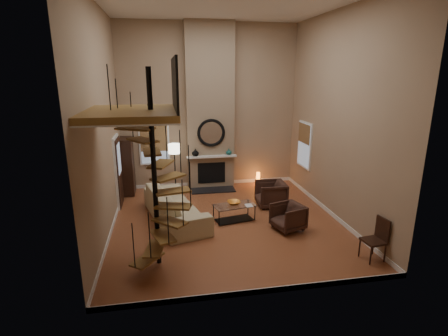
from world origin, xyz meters
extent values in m
cube|color=#AF6138|center=(0.00, 0.00, -0.01)|extent=(6.00, 6.50, 0.01)
cube|color=tan|center=(0.00, 3.25, 2.75)|extent=(6.00, 0.02, 5.50)
cube|color=tan|center=(0.00, -3.25, 2.75)|extent=(6.00, 0.02, 5.50)
cube|color=tan|center=(-3.00, 0.00, 2.75)|extent=(0.02, 6.50, 5.50)
cube|color=tan|center=(3.00, 0.00, 2.75)|extent=(0.02, 6.50, 5.50)
cube|color=silver|center=(0.00, 0.00, 5.50)|extent=(6.00, 6.50, 0.01)
cube|color=white|center=(0.00, 3.24, 0.06)|extent=(6.00, 0.02, 0.12)
cube|color=white|center=(0.00, -3.24, 0.06)|extent=(6.00, 0.02, 0.12)
cube|color=white|center=(-2.99, 0.00, 0.06)|extent=(0.02, 6.50, 0.12)
cube|color=white|center=(2.99, 0.00, 0.06)|extent=(0.02, 6.50, 0.12)
cube|color=#8D765C|center=(0.00, 3.06, 2.75)|extent=(1.60, 0.38, 5.50)
cube|color=black|center=(0.00, 2.57, 0.02)|extent=(1.50, 0.60, 0.04)
cube|color=black|center=(0.00, 2.86, 0.55)|extent=(0.95, 0.02, 0.72)
cube|color=white|center=(0.00, 2.78, 1.15)|extent=(1.70, 0.18, 0.06)
torus|color=black|center=(0.00, 2.84, 1.95)|extent=(0.94, 0.10, 0.94)
cylinder|color=white|center=(0.00, 2.85, 1.95)|extent=(0.80, 0.01, 0.80)
imported|color=black|center=(-0.55, 2.82, 1.30)|extent=(0.24, 0.24, 0.25)
imported|color=#185752|center=(0.60, 2.82, 1.28)|extent=(0.20, 0.20, 0.21)
cube|color=white|center=(-1.90, 3.23, 1.60)|extent=(1.02, 0.04, 1.52)
cube|color=#8C9EB2|center=(-1.90, 3.21, 1.60)|extent=(0.90, 0.01, 1.40)
cube|color=olive|center=(-1.90, 3.19, 1.81)|extent=(0.90, 0.01, 0.98)
cube|color=white|center=(2.98, 2.00, 1.60)|extent=(0.04, 1.02, 1.52)
cube|color=#8C9EB2|center=(2.96, 2.00, 1.60)|extent=(0.01, 0.90, 1.40)
cube|color=olive|center=(2.94, 2.00, 1.98)|extent=(0.01, 0.90, 0.63)
cube|color=white|center=(-2.97, 1.80, 1.05)|extent=(0.06, 1.05, 2.16)
cube|color=black|center=(-2.94, 1.80, 1.02)|extent=(0.05, 0.90, 2.05)
cube|color=#8C9EB2|center=(-2.90, 1.80, 1.45)|extent=(0.01, 0.60, 0.90)
cube|color=olive|center=(-2.15, -1.80, 3.18)|extent=(1.70, 2.20, 0.12)
cube|color=white|center=(-2.15, -1.80, 3.10)|extent=(1.70, 2.20, 0.03)
cube|color=black|center=(-1.33, -1.80, 3.71)|extent=(0.04, 2.20, 0.94)
cylinder|color=black|center=(-1.80, -1.80, 2.01)|extent=(0.10, 0.10, 4.02)
cube|color=olive|center=(-2.02, -2.08, 0.26)|extent=(0.71, 0.78, 0.04)
cylinder|color=black|center=(-2.24, -2.37, 0.73)|extent=(0.02, 0.02, 0.94)
cube|color=olive|center=(-1.86, -2.15, 0.52)|extent=(0.46, 0.77, 0.04)
cylinder|color=black|center=(-1.93, -2.51, 0.99)|extent=(0.02, 0.02, 0.94)
cube|color=olive|center=(-1.69, -2.14, 0.78)|extent=(0.55, 0.79, 0.04)
cylinder|color=black|center=(-1.58, -2.48, 1.25)|extent=(0.02, 0.02, 0.94)
cube|color=olive|center=(-1.54, -2.05, 1.04)|extent=(0.75, 0.74, 0.04)
cylinder|color=black|center=(-1.28, -2.30, 1.51)|extent=(0.02, 0.02, 0.94)
cube|color=olive|center=(-1.45, -1.90, 1.30)|extent=(0.79, 0.53, 0.04)
cylinder|color=black|center=(-1.11, -2.00, 1.77)|extent=(0.02, 0.02, 0.94)
cube|color=olive|center=(-1.45, -1.73, 1.56)|extent=(0.77, 0.48, 0.04)
cylinder|color=black|center=(-1.10, -1.65, 2.03)|extent=(0.02, 0.02, 0.94)
cube|color=olive|center=(-1.52, -1.57, 1.82)|extent=(0.77, 0.72, 0.04)
cylinder|color=black|center=(-1.25, -1.34, 2.29)|extent=(0.02, 0.02, 0.94)
cube|color=olive|center=(-1.67, -1.47, 2.08)|extent=(0.58, 0.79, 0.04)
cylinder|color=black|center=(-1.53, -1.13, 2.55)|extent=(0.02, 0.02, 0.94)
cube|color=olive|center=(-1.84, -1.44, 2.34)|extent=(0.41, 0.75, 0.04)
cylinder|color=black|center=(-1.88, -1.08, 2.81)|extent=(0.02, 0.02, 0.94)
cube|color=olive|center=(-2.00, -1.50, 2.60)|extent=(0.68, 0.79, 0.04)
cylinder|color=black|center=(-2.20, -1.20, 3.07)|extent=(0.02, 0.02, 0.94)
cube|color=olive|center=(-2.12, -1.63, 2.86)|extent=(0.80, 0.64, 0.04)
cylinder|color=black|center=(-2.44, -1.46, 3.33)|extent=(0.02, 0.02, 0.94)
cube|color=olive|center=(-2.16, -1.80, 3.12)|extent=(0.72, 0.34, 0.04)
cylinder|color=black|center=(-2.52, -1.80, 3.59)|extent=(0.02, 0.02, 0.94)
cube|color=black|center=(-2.79, 2.79, 0.95)|extent=(0.39, 0.83, 1.85)
imported|color=tan|center=(-1.37, 0.39, 0.40)|extent=(1.78, 3.04, 0.83)
imported|color=#3A231B|center=(1.61, 0.94, 0.35)|extent=(0.89, 0.86, 0.78)
imported|color=#3A231B|center=(1.52, -0.75, 0.35)|extent=(0.91, 0.89, 0.67)
cube|color=silver|center=(0.22, 0.03, 0.44)|extent=(1.18, 0.75, 0.02)
cube|color=black|center=(0.22, 0.03, 0.03)|extent=(1.07, 0.64, 0.01)
cylinder|color=black|center=(-0.25, -0.28, 0.22)|extent=(0.03, 0.03, 0.40)
cylinder|color=black|center=(0.77, -0.08, 0.22)|extent=(0.03, 0.03, 0.40)
cylinder|color=black|center=(-0.34, 0.15, 0.22)|extent=(0.03, 0.03, 0.40)
cylinder|color=black|center=(0.68, 0.35, 0.22)|extent=(0.03, 0.03, 0.40)
imported|color=orange|center=(0.22, 0.08, 0.50)|extent=(0.36, 0.36, 0.09)
imported|color=gray|center=(0.57, -0.12, 0.46)|extent=(0.20, 0.26, 0.02)
cylinder|color=black|center=(-1.26, 2.42, 0.01)|extent=(0.34, 0.34, 0.03)
cylinder|color=black|center=(-1.26, 2.42, 0.80)|extent=(0.04, 0.04, 1.47)
cylinder|color=#F2E5C6|center=(-1.26, 2.42, 1.55)|extent=(0.38, 0.38, 0.30)
cylinder|color=orange|center=(1.67, 2.86, 0.25)|extent=(0.13, 0.13, 0.45)
cube|color=black|center=(2.72, -2.49, 0.44)|extent=(0.46, 0.46, 0.05)
cube|color=black|center=(2.93, -2.47, 0.70)|extent=(0.08, 0.40, 0.49)
cylinder|color=black|center=(2.57, -2.69, 0.21)|extent=(0.04, 0.04, 0.40)
cylinder|color=black|center=(2.92, -2.65, 0.21)|extent=(0.04, 0.04, 0.40)
cylinder|color=black|center=(2.52, -2.33, 0.21)|extent=(0.04, 0.04, 0.40)
cylinder|color=black|center=(2.88, -2.29, 0.21)|extent=(0.04, 0.04, 0.40)
camera|label=1|loc=(-1.59, -8.50, 3.93)|focal=27.71mm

